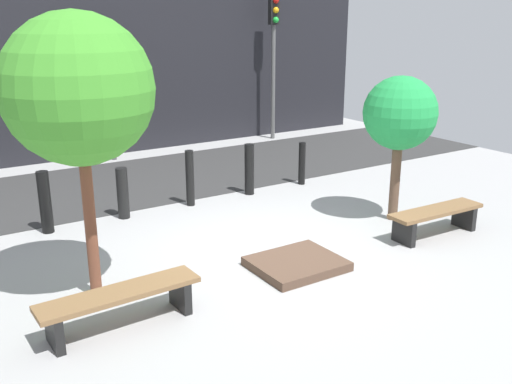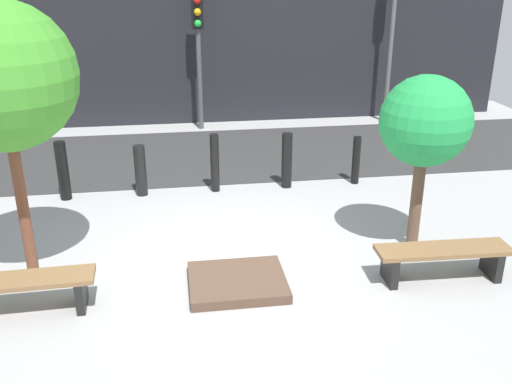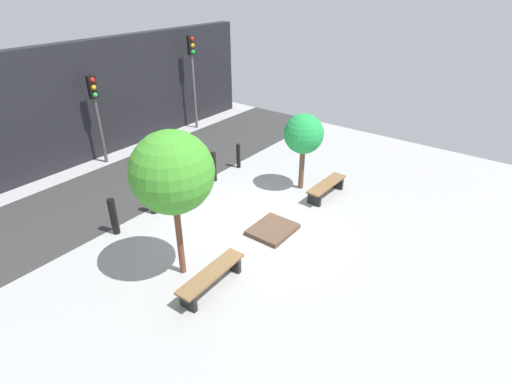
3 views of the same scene
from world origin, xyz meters
name	(u,v)px [view 2 (image 2 of 3)]	position (x,y,z in m)	size (l,w,h in m)	color
ground_plane	(233,265)	(0.00, 0.00, 0.00)	(18.00, 18.00, 0.00)	#9C9C9C
road_strip	(207,155)	(0.00, 4.97, 0.01)	(18.00, 3.77, 0.01)	#313131
building_facade	(196,38)	(0.00, 7.97, 2.13)	(16.20, 0.50, 4.26)	black
bench_left	(13,288)	(-2.69, -0.77, 0.34)	(1.90, 0.50, 0.46)	black
bench_right	(443,256)	(2.69, -0.77, 0.33)	(1.78, 0.50, 0.46)	black
planter_bed	(237,282)	(0.00, -0.57, 0.06)	(1.24, 1.05, 0.13)	brown
tree_behind_left_bench	(1,77)	(-2.69, 0.18, 2.65)	(1.80, 1.80, 3.56)	brown
tree_behind_right_bench	(425,123)	(2.69, 0.18, 1.88)	(1.26, 1.26, 2.53)	brown
bollard_far_left	(63,171)	(-2.66, 2.83, 0.53)	(0.20, 0.20, 1.06)	black
bollard_left	(140,171)	(-1.33, 2.83, 0.46)	(0.21, 0.21, 0.93)	black
bollard_center	(215,163)	(0.00, 2.83, 0.54)	(0.16, 0.16, 1.07)	black
bollard_right	(287,160)	(1.33, 2.83, 0.52)	(0.19, 0.19, 1.04)	black
bollard_far_right	(356,160)	(2.66, 2.83, 0.46)	(0.15, 0.15, 0.91)	black
traffic_light_mid_west	(198,38)	(0.00, 7.14, 2.25)	(0.28, 0.27, 3.23)	#484848
traffic_light_mid_east	(394,13)	(4.85, 7.14, 2.76)	(0.28, 0.27, 4.02)	#565656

